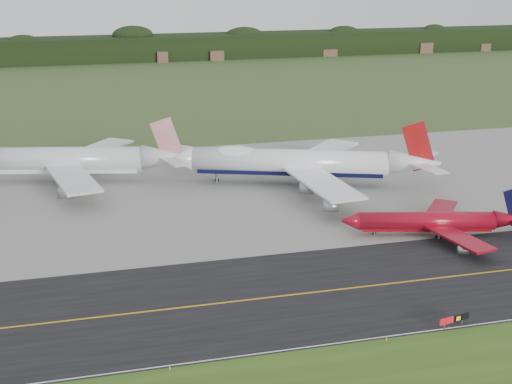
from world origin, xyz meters
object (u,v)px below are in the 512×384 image
Objects in this scene: jet_ba_747 at (299,162)px; jet_red_737 at (437,222)px; taxiway_sign at (454,319)px; jet_star_tail at (66,160)px.

jet_red_737 is (15.58, -36.51, -2.67)m from jet_ba_747.
jet_ba_747 is at bearing 90.90° from taxiway_sign.
jet_star_tail is at bearing 142.24° from jet_red_737.
taxiway_sign is at bearing -89.10° from jet_ba_747.
jet_star_tail reaches higher than taxiway_sign.
taxiway_sign is at bearing -58.12° from jet_star_tail.
jet_star_tail is (-67.41, 52.21, 2.43)m from jet_red_737.
taxiway_sign is (1.09, -69.39, -4.12)m from jet_ba_747.
jet_ba_747 reaches higher than jet_red_737.
jet_star_tail is 100.28m from taxiway_sign.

